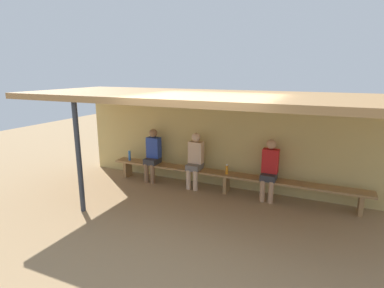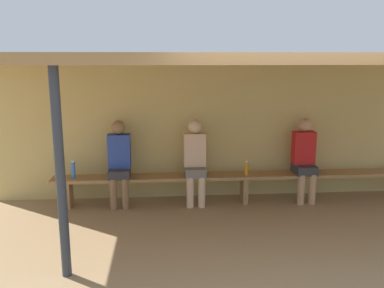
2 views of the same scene
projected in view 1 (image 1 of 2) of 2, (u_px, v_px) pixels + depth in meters
The scene contains 10 objects.
ground_plane at pixel (201, 221), 5.74m from camera, with size 24.00×24.00×0.00m, color #9E7F59.
back_wall at pixel (233, 142), 7.26m from camera, with size 8.00×0.20×2.20m, color tan.
dugout_roof at pixel (215, 97), 5.84m from camera, with size 8.00×2.80×0.12m, color #9E7547.
support_post at pixel (79, 158), 5.93m from camera, with size 0.10×0.10×2.20m, color #2D333D.
bench at pixel (226, 176), 7.03m from camera, with size 6.00×0.36×0.46m.
player_leftmost at pixel (270, 167), 6.57m from camera, with size 0.34×0.42×1.34m.
player_with_sunglasses at pixel (153, 153), 7.73m from camera, with size 0.34×0.42×1.34m.
player_in_red at pixel (195, 158), 7.27m from camera, with size 0.34×0.42×1.34m.
water_bottle_clear at pixel (227, 170), 6.94m from camera, with size 0.06×0.06×0.23m.
water_bottle_blue at pixel (130, 155), 8.02m from camera, with size 0.06×0.06×0.28m.
Camera 1 is at (2.00, -4.86, 2.74)m, focal length 28.62 mm.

